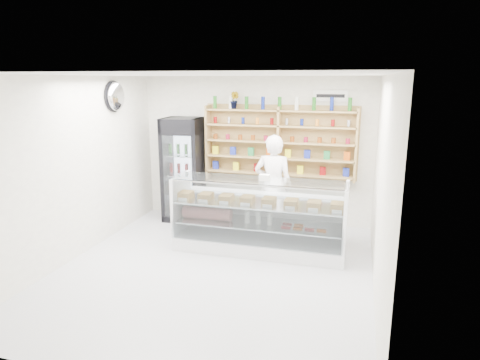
% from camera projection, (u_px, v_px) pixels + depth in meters
% --- Properties ---
extents(room, '(5.00, 5.00, 5.00)m').
position_uv_depth(room, '(212.00, 178.00, 5.96)').
color(room, '#B9BABF').
rests_on(room, ground).
extents(display_counter, '(2.75, 0.82, 1.20)m').
position_uv_depth(display_counter, '(259.00, 231.00, 6.95)').
color(display_counter, white).
rests_on(display_counter, floor).
extents(shop_worker, '(0.68, 0.45, 1.82)m').
position_uv_depth(shop_worker, '(273.00, 186.00, 7.51)').
color(shop_worker, white).
rests_on(shop_worker, floor).
extents(drinks_cooler, '(0.77, 0.75, 2.02)m').
position_uv_depth(drinks_cooler, '(184.00, 169.00, 8.41)').
color(drinks_cooler, black).
rests_on(drinks_cooler, floor).
extents(wall_shelving, '(2.84, 0.28, 1.33)m').
position_uv_depth(wall_shelving, '(279.00, 142.00, 7.98)').
color(wall_shelving, tan).
rests_on(wall_shelving, back_wall).
extents(potted_plant, '(0.22, 0.19, 0.33)m').
position_uv_depth(potted_plant, '(234.00, 100.00, 8.03)').
color(potted_plant, '#1E6626').
rests_on(potted_plant, wall_shelving).
extents(security_mirror, '(0.15, 0.50, 0.50)m').
position_uv_depth(security_mirror, '(116.00, 96.00, 7.42)').
color(security_mirror, silver).
rests_on(security_mirror, left_wall).
extents(wall_sign, '(0.62, 0.03, 0.20)m').
position_uv_depth(wall_sign, '(331.00, 96.00, 7.67)').
color(wall_sign, white).
rests_on(wall_sign, back_wall).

